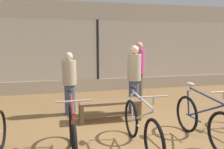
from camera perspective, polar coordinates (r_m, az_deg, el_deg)
ground_plane at (r=4.31m, az=5.78°, el=-16.17°), size 24.00×24.00×0.00m
shop_back_wall at (r=7.99m, az=-3.80°, el=7.26°), size 12.00×0.08×3.20m
bicycle_left at (r=3.55m, az=-10.27°, el=-14.94°), size 0.46×1.72×1.04m
bicycle_center at (r=3.78m, az=7.49°, el=-13.36°), size 0.46×1.77×1.04m
bicycle_right at (r=4.30m, az=22.49°, el=-11.17°), size 0.46×1.76×1.05m
display_bench at (r=5.08m, az=-0.61°, el=-7.73°), size 1.40×0.44×0.46m
customer_near_rack at (r=5.49m, az=-11.03°, el=-2.06°), size 0.38×0.38×1.56m
customer_by_window at (r=5.55m, az=5.82°, el=-0.59°), size 0.49×0.56×1.72m
customer_mid_floor at (r=6.49m, az=6.95°, el=0.94°), size 0.38×0.38×1.81m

